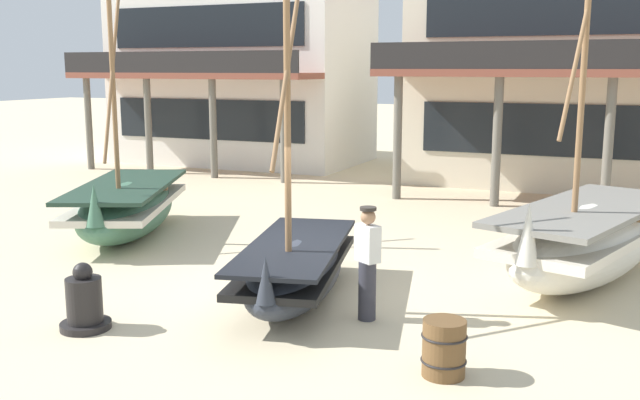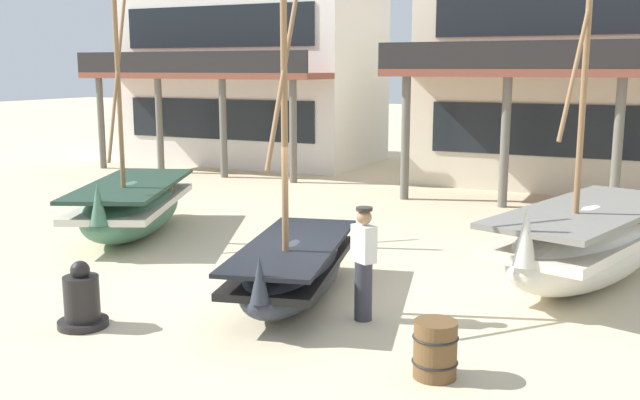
% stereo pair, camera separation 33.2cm
% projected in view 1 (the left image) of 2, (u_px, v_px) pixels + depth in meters
% --- Properties ---
extents(ground_plane, '(120.00, 120.00, 0.00)m').
position_uv_depth(ground_plane, '(295.00, 294.00, 11.72)').
color(ground_plane, beige).
extents(fishing_boat_near_left, '(3.09, 5.20, 6.61)m').
position_uv_depth(fishing_boat_near_left, '(585.00, 240.00, 12.28)').
color(fishing_boat_near_left, silver).
rests_on(fishing_boat_near_left, ground).
extents(fishing_boat_centre_large, '(3.46, 4.92, 5.72)m').
position_uv_depth(fishing_boat_centre_large, '(127.00, 207.00, 15.69)').
color(fishing_boat_centre_large, '#427056').
rests_on(fishing_boat_centre_large, ground).
extents(fishing_boat_far_right, '(2.24, 4.09, 4.99)m').
position_uv_depth(fishing_boat_far_right, '(295.00, 268.00, 11.34)').
color(fishing_boat_far_right, '#2D333D').
rests_on(fishing_boat_far_right, ground).
extents(fisherman_by_hull, '(0.42, 0.38, 1.68)m').
position_uv_depth(fisherman_by_hull, '(367.00, 264.00, 10.41)').
color(fisherman_by_hull, '#33333D').
rests_on(fisherman_by_hull, ground).
extents(capstan_winch, '(0.71, 0.71, 0.97)m').
position_uv_depth(capstan_winch, '(85.00, 303.00, 10.11)').
color(capstan_winch, black).
rests_on(capstan_winch, ground).
extents(wooden_barrel, '(0.56, 0.56, 0.70)m').
position_uv_depth(wooden_barrel, '(444.00, 348.00, 8.57)').
color(wooden_barrel, brown).
rests_on(wooden_barrel, ground).
extents(harbor_building_main, '(9.95, 9.24, 7.13)m').
position_uv_depth(harbor_building_main, '(573.00, 70.00, 22.95)').
color(harbor_building_main, beige).
rests_on(harbor_building_main, ground).
extents(harbor_building_annex, '(9.57, 7.52, 6.86)m').
position_uv_depth(harbor_building_annex, '(243.00, 73.00, 27.99)').
color(harbor_building_annex, white).
rests_on(harbor_building_annex, ground).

